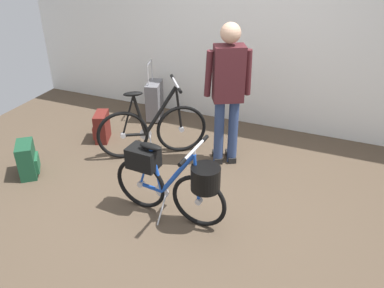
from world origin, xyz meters
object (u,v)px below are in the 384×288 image
object	(u,v)px
display_bike_left	(152,129)
rolling_suitcase	(154,100)
handbag_on_floor	(102,127)
visitor_near_wall	(228,88)
folding_bike_foreground	(173,179)
backpack_on_floor	(27,160)

from	to	relation	value
display_bike_left	rolling_suitcase	bearing A→B (deg)	116.06
handbag_on_floor	visitor_near_wall	bearing A→B (deg)	3.56
rolling_suitcase	handbag_on_floor	xyz separation A→B (m)	(-0.34, -0.82, -0.10)
display_bike_left	rolling_suitcase	xyz separation A→B (m)	(-0.44, 0.90, -0.06)
folding_bike_foreground	backpack_on_floor	distance (m)	1.80
folding_bike_foreground	handbag_on_floor	world-z (taller)	folding_bike_foreground
visitor_near_wall	rolling_suitcase	xyz separation A→B (m)	(-1.28, 0.72, -0.63)
display_bike_left	rolling_suitcase	world-z (taller)	display_bike_left
visitor_near_wall	rolling_suitcase	bearing A→B (deg)	150.73
backpack_on_floor	handbag_on_floor	world-z (taller)	backpack_on_floor
visitor_near_wall	backpack_on_floor	distance (m)	2.32
display_bike_left	handbag_on_floor	distance (m)	0.80
rolling_suitcase	handbag_on_floor	size ratio (longest dim) A/B	2.25
folding_bike_foreground	backpack_on_floor	bearing A→B (deg)	178.71
visitor_near_wall	folding_bike_foreground	bearing A→B (deg)	-96.48
rolling_suitcase	visitor_near_wall	bearing A→B (deg)	-29.27
handbag_on_floor	rolling_suitcase	bearing A→B (deg)	67.74
folding_bike_foreground	display_bike_left	xyz separation A→B (m)	(-0.71, 0.96, -0.08)
display_bike_left	visitor_near_wall	bearing A→B (deg)	12.04
rolling_suitcase	backpack_on_floor	world-z (taller)	rolling_suitcase
backpack_on_floor	handbag_on_floor	bearing A→B (deg)	73.65
folding_bike_foreground	visitor_near_wall	world-z (taller)	visitor_near_wall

